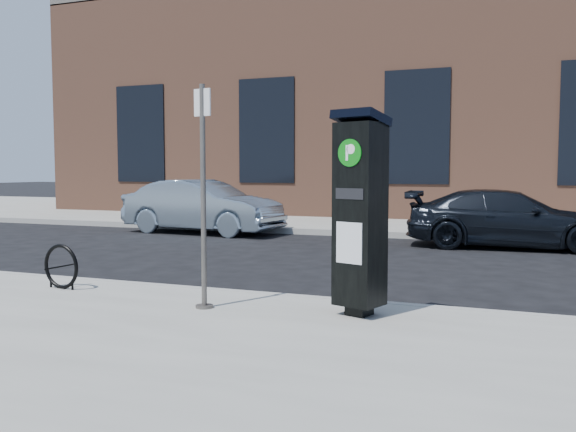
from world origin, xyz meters
The scene contains 10 objects.
ground centered at (0.00, 0.00, 0.00)m, with size 120.00×120.00×0.00m, color black.
sidewalk_far centered at (0.00, 14.00, 0.07)m, with size 60.00×12.00×0.15m, color gray.
curb_near centered at (0.00, -0.02, 0.07)m, with size 60.00×0.12×0.16m, color #9E9B93.
curb_far centered at (0.00, 8.02, 0.07)m, with size 60.00×0.12×0.16m, color #9E9B93.
building centered at (0.00, 17.00, 4.15)m, with size 28.00×10.05×8.25m.
parking_kiosk centered at (1.48, -0.72, 1.26)m, with size 0.61×0.58×2.17m.
sign_pole centered at (-0.23, -1.01, 1.38)m, with size 0.22×0.20×2.49m.
bike_rack centered at (-2.51, -0.71, 0.44)m, with size 0.59×0.11×0.59m.
car_silver centered at (-4.88, 7.35, 0.71)m, with size 1.51×4.34×1.43m, color gray.
car_dark centered at (2.82, 7.06, 0.63)m, with size 1.77×4.35×1.26m, color black.
Camera 1 is at (3.08, -6.98, 1.70)m, focal length 38.00 mm.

